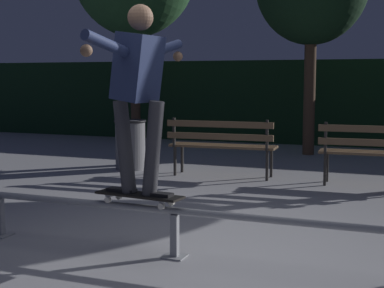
{
  "coord_description": "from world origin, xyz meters",
  "views": [
    {
      "loc": [
        1.82,
        -4.48,
        1.48
      ],
      "look_at": [
        -0.16,
        0.57,
        0.85
      ],
      "focal_mm": 53.93,
      "sensor_mm": 36.0,
      "label": 1
    }
  ],
  "objects_px": {
    "skateboarder": "(138,83)",
    "trash_can": "(130,144)",
    "skateboard": "(139,196)",
    "park_bench_leftmost": "(221,141)",
    "grind_rail": "(175,218)",
    "park_bench_left_center": "(380,148)"
  },
  "relations": [
    {
      "from": "trash_can",
      "to": "skateboarder",
      "type": "bearing_deg",
      "value": -61.47
    },
    {
      "from": "grind_rail",
      "to": "skateboard",
      "type": "distance_m",
      "value": 0.36
    },
    {
      "from": "trash_can",
      "to": "park_bench_left_center",
      "type": "bearing_deg",
      "value": -2.64
    },
    {
      "from": "skateboard",
      "to": "trash_can",
      "type": "bearing_deg",
      "value": 118.5
    },
    {
      "from": "skateboard",
      "to": "skateboarder",
      "type": "bearing_deg",
      "value": -6.84
    },
    {
      "from": "skateboard",
      "to": "park_bench_leftmost",
      "type": "relative_size",
      "value": 0.49
    },
    {
      "from": "park_bench_left_center",
      "to": "grind_rail",
      "type": "bearing_deg",
      "value": -109.85
    },
    {
      "from": "skateboarder",
      "to": "trash_can",
      "type": "xyz_separation_m",
      "value": [
        -2.16,
        3.97,
        -1.02
      ]
    },
    {
      "from": "skateboard",
      "to": "park_bench_left_center",
      "type": "xyz_separation_m",
      "value": [
        1.69,
        3.79,
        0.04
      ]
    },
    {
      "from": "park_bench_leftmost",
      "to": "skateboarder",
      "type": "bearing_deg",
      "value": -81.74
    },
    {
      "from": "grind_rail",
      "to": "park_bench_left_center",
      "type": "xyz_separation_m",
      "value": [
        1.37,
        3.79,
        0.21
      ]
    },
    {
      "from": "grind_rail",
      "to": "skateboard",
      "type": "relative_size",
      "value": 5.23
    },
    {
      "from": "park_bench_leftmost",
      "to": "trash_can",
      "type": "height_order",
      "value": "park_bench_leftmost"
    },
    {
      "from": "park_bench_leftmost",
      "to": "skateboard",
      "type": "bearing_deg",
      "value": -81.78
    },
    {
      "from": "skateboarder",
      "to": "park_bench_leftmost",
      "type": "distance_m",
      "value": 3.93
    },
    {
      "from": "skateboarder",
      "to": "trash_can",
      "type": "bearing_deg",
      "value": 118.53
    },
    {
      "from": "park_bench_left_center",
      "to": "trash_can",
      "type": "xyz_separation_m",
      "value": [
        -3.84,
        0.18,
        -0.12
      ]
    },
    {
      "from": "grind_rail",
      "to": "skateboarder",
      "type": "relative_size",
      "value": 2.68
    },
    {
      "from": "skateboard",
      "to": "park_bench_leftmost",
      "type": "distance_m",
      "value": 3.83
    },
    {
      "from": "skateboard",
      "to": "skateboarder",
      "type": "xyz_separation_m",
      "value": [
        0.0,
        -0.0,
        0.94
      ]
    },
    {
      "from": "park_bench_leftmost",
      "to": "trash_can",
      "type": "bearing_deg",
      "value": 173.71
    },
    {
      "from": "grind_rail",
      "to": "skateboarder",
      "type": "height_order",
      "value": "skateboarder"
    }
  ]
}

